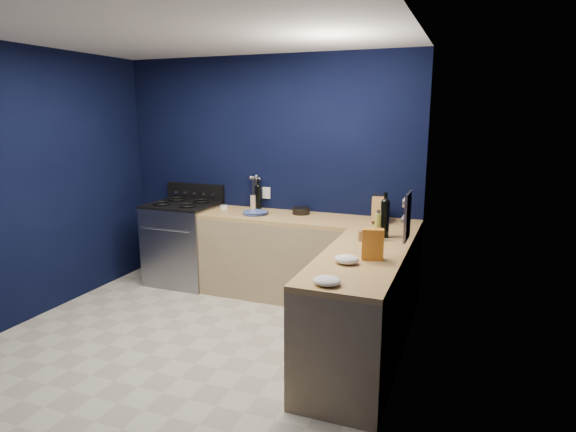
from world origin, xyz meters
The scene contains 28 objects.
floor centered at (0.00, 0.00, -0.01)m, with size 3.50×3.50×0.02m, color #B6B29F.
ceiling centered at (0.00, 0.00, 2.61)m, with size 3.50×3.50×0.02m, color silver.
wall_back centered at (0.00, 1.76, 1.30)m, with size 3.50×0.02×2.60m, color black.
wall_right centered at (1.76, 0.00, 1.30)m, with size 0.02×3.50×2.60m, color black.
wall_left centered at (-1.76, 0.00, 1.30)m, with size 0.02×3.50×2.60m, color black.
cab_back centered at (0.60, 1.44, 0.43)m, with size 2.30×0.63×0.86m, color tan.
top_back centered at (0.60, 1.44, 0.88)m, with size 2.30×0.63×0.04m, color olive.
cab_right centered at (1.44, 0.29, 0.43)m, with size 0.63×1.67×0.86m, color tan.
top_right centered at (1.44, 0.29, 0.88)m, with size 0.63×1.67×0.04m, color olive.
gas_range centered at (-0.93, 1.42, 0.46)m, with size 0.76×0.66×0.92m, color gray.
oven_door centered at (-0.93, 1.10, 0.45)m, with size 0.59×0.02×0.42m, color black.
cooktop centered at (-0.93, 1.42, 0.94)m, with size 0.76×0.66×0.03m, color black.
backguard centered at (-0.93, 1.72, 1.04)m, with size 0.76×0.06×0.20m, color black.
spice_panel centered at (1.74, 0.55, 1.18)m, with size 0.02×0.28×0.38m, color gray.
wall_outlet centered at (0.00, 1.74, 1.08)m, with size 0.09×0.02×0.13m, color white.
plate_stack centered at (0.02, 1.38, 0.92)m, with size 0.27×0.27×0.03m, color #303E93.
ramekin centered at (-0.45, 1.54, 0.92)m, with size 0.09×0.09×0.04m, color white.
utensil_crock centered at (-0.12, 1.69, 0.98)m, with size 0.12×0.12×0.15m, color beige.
wine_bottle_back centered at (-0.05, 1.63, 1.04)m, with size 0.07×0.07×0.27m, color black.
lemon_basket centered at (0.48, 1.58, 0.94)m, with size 0.19×0.19×0.07m, color black.
knife_block centered at (1.34, 1.48, 1.02)m, with size 0.13×0.22×0.25m, color olive.
wine_bottle_right centered at (1.50, 0.91, 1.06)m, with size 0.08×0.08×0.32m, color black.
oil_bottle centered at (1.46, 0.79, 1.02)m, with size 0.05×0.05×0.23m, color #ACAE41.
spice_jar_near centered at (1.33, 0.70, 0.95)m, with size 0.04×0.04×0.09m, color olive.
spice_jar_far centered at (1.40, 0.59, 0.95)m, with size 0.05×0.05×0.10m, color olive.
crouton_bag centered at (1.53, 0.22, 1.02)m, with size 0.16×0.08×0.24m, color red.
towel_front centered at (1.38, 0.05, 0.93)m, with size 0.18×0.15×0.06m, color white.
towel_end centered at (1.37, -0.43, 0.93)m, with size 0.18×0.16×0.05m, color white.
Camera 1 is at (2.19, -3.24, 1.98)m, focal length 29.97 mm.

